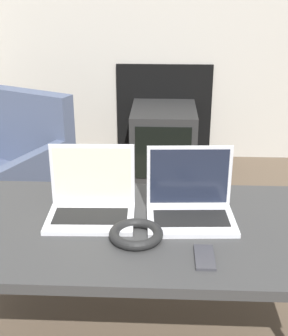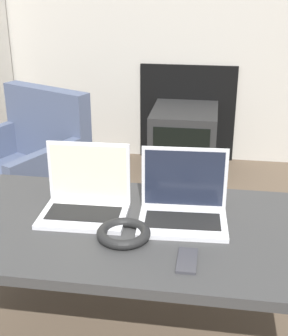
{
  "view_description": "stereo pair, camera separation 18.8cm",
  "coord_description": "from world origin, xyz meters",
  "px_view_note": "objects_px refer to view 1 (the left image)",
  "views": [
    {
      "loc": [
        0.08,
        -1.17,
        1.28
      ],
      "look_at": [
        0.0,
        0.57,
        0.56
      ],
      "focal_mm": 50.0,
      "sensor_mm": 36.0,
      "label": 1
    },
    {
      "loc": [
        0.27,
        -1.15,
        1.28
      ],
      "look_at": [
        0.0,
        0.57,
        0.56
      ],
      "focal_mm": 50.0,
      "sensor_mm": 36.0,
      "label": 2
    }
  ],
  "objects_px": {
    "laptop_right": "(190,202)",
    "tv": "(163,140)",
    "laptop_left": "(91,200)",
    "headphones": "(136,234)",
    "phone": "(205,257)",
    "armchair": "(10,159)"
  },
  "relations": [
    {
      "from": "laptop_right",
      "to": "tv",
      "type": "height_order",
      "value": "laptop_right"
    },
    {
      "from": "laptop_left",
      "to": "tv",
      "type": "xyz_separation_m",
      "value": [
        0.26,
        1.54,
        -0.3
      ]
    },
    {
      "from": "headphones",
      "to": "tv",
      "type": "xyz_separation_m",
      "value": [
        0.08,
        1.69,
        -0.26
      ]
    },
    {
      "from": "phone",
      "to": "tv",
      "type": "height_order",
      "value": "phone"
    },
    {
      "from": "laptop_left",
      "to": "phone",
      "type": "height_order",
      "value": "laptop_left"
    },
    {
      "from": "laptop_left",
      "to": "headphones",
      "type": "xyz_separation_m",
      "value": [
        0.17,
        -0.16,
        -0.04
      ]
    },
    {
      "from": "phone",
      "to": "armchair",
      "type": "height_order",
      "value": "armchair"
    },
    {
      "from": "laptop_right",
      "to": "headphones",
      "type": "xyz_separation_m",
      "value": [
        -0.19,
        -0.16,
        -0.04
      ]
    },
    {
      "from": "headphones",
      "to": "tv",
      "type": "relative_size",
      "value": 0.35
    },
    {
      "from": "laptop_right",
      "to": "phone",
      "type": "distance_m",
      "value": 0.28
    },
    {
      "from": "tv",
      "to": "headphones",
      "type": "bearing_deg",
      "value": -92.8
    },
    {
      "from": "laptop_left",
      "to": "laptop_right",
      "type": "bearing_deg",
      "value": -1.83
    },
    {
      "from": "laptop_right",
      "to": "laptop_left",
      "type": "bearing_deg",
      "value": 176.77
    },
    {
      "from": "laptop_right",
      "to": "armchair",
      "type": "xyz_separation_m",
      "value": [
        -0.98,
        0.96,
        -0.23
      ]
    },
    {
      "from": "tv",
      "to": "armchair",
      "type": "height_order",
      "value": "armchair"
    },
    {
      "from": "phone",
      "to": "laptop_right",
      "type": "bearing_deg",
      "value": 97.23
    },
    {
      "from": "laptop_left",
      "to": "tv",
      "type": "bearing_deg",
      "value": 78.74
    },
    {
      "from": "laptop_left",
      "to": "laptop_right",
      "type": "height_order",
      "value": "same"
    },
    {
      "from": "laptop_right",
      "to": "armchair",
      "type": "bearing_deg",
      "value": 132.49
    },
    {
      "from": "headphones",
      "to": "armchair",
      "type": "bearing_deg",
      "value": 125.5
    },
    {
      "from": "laptop_right",
      "to": "armchair",
      "type": "relative_size",
      "value": 0.38
    },
    {
      "from": "laptop_left",
      "to": "phone",
      "type": "xyz_separation_m",
      "value": [
        0.39,
        -0.27,
        -0.05
      ]
    }
  ]
}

